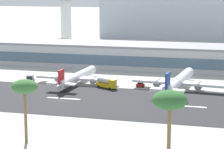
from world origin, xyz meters
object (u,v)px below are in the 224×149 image
Objects in this scene: distant_hotel_block at (186,16)px; service_box_truck_1 at (30,78)px; service_fuel_truck_0 at (106,83)px; palm_tree_0 at (25,88)px; palm_tree_1 at (170,102)px; control_tower at (66,14)px; service_baggage_tug_2 at (140,85)px; terminal_building at (145,56)px; airliner_navy_tail_gate_1 at (178,82)px; airliner_red_tail_gate_0 at (76,78)px.

distant_hotel_block reaches higher than service_box_truck_1.
service_fuel_truck_0 is 67.07m from palm_tree_0.
service_box_truck_1 is 104.11m from palm_tree_1.
control_tower is at bearing -122.79° from distant_hotel_block.
service_fuel_truck_0 is at bearing -157.42° from service_baggage_tug_2.
distant_hotel_block reaches higher than service_fuel_truck_0.
distant_hotel_block is (5.28, 134.70, 10.68)m from terminal_building.
palm_tree_1 reaches higher than service_baggage_tug_2.
service_box_truck_1 is 2.00× the size of service_baggage_tug_2.
airliner_navy_tail_gate_1 is at bearing -65.61° from terminal_building.
control_tower is 0.93× the size of airliner_red_tail_gate_0.
service_box_truck_1 is at bearing 113.71° from palm_tree_0.
distant_hotel_block is at bearing 86.97° from palm_tree_0.
service_fuel_truck_0 reaches higher than service_box_truck_1.
control_tower is (-55.15, 40.90, 16.49)m from terminal_building.
control_tower is at bearing 106.69° from palm_tree_0.
palm_tree_0 is (-8.01, -116.30, 8.30)m from terminal_building.
airliner_navy_tail_gate_1 reaches higher than service_fuel_truck_0.
palm_tree_1 reaches higher than airliner_navy_tail_gate_1.
control_tower is 0.82× the size of airliner_navy_tail_gate_1.
palm_tree_1 is (47.83, -80.44, 12.62)m from airliner_red_tail_gate_0.
terminal_building is 70.62m from control_tower.
terminal_building is 3.94× the size of airliner_red_tail_gate_0.
distant_hotel_block is at bearing 57.21° from control_tower.
service_box_truck_1 is 75.68m from palm_tree_0.
terminal_building is at bearing 124.69° from service_box_truck_1.
distant_hotel_block reaches higher than airliner_red_tail_gate_0.
airliner_navy_tail_gate_1 is 5.18× the size of service_fuel_truck_0.
terminal_building is 50.07m from airliner_red_tail_gate_0.
control_tower is 92.68m from service_box_truck_1.
palm_tree_1 is at bearing -15.70° from palm_tree_0.
service_box_truck_1 is 44.82m from service_baggage_tug_2.
terminal_building is 3.46× the size of airliner_navy_tail_gate_1.
service_box_truck_1 is (-38.05, -47.90, -3.78)m from terminal_building.
service_fuel_truck_0 is 2.72× the size of service_baggage_tug_2.
control_tower is 4.23× the size of service_fuel_truck_0.
distant_hotel_block is 7.16× the size of palm_tree_1.
distant_hotel_block reaches higher than palm_tree_0.
service_fuel_truck_0 is at bearing -96.28° from terminal_building.
service_box_truck_1 is (-32.51, 2.43, -0.24)m from service_fuel_truck_0.
airliner_red_tail_gate_0 is (36.05, -87.09, -19.42)m from control_tower.
distant_hotel_block reaches higher than palm_tree_1.
control_tower is 5.75× the size of service_box_truck_1.
service_box_truck_1 is at bearing -103.35° from distant_hotel_block.
airliner_navy_tail_gate_1 is 26.98m from service_fuel_truck_0.
distant_hotel_block is at bearing 10.51° from airliner_navy_tail_gate_1.
terminal_building is at bearing -19.90° from airliner_red_tail_gate_0.
service_baggage_tug_2 is (61.85, -86.29, -21.02)m from control_tower.
palm_tree_1 is at bearing -77.22° from terminal_building.
control_tower is 111.73m from distant_hotel_block.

